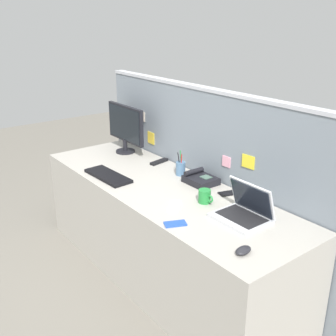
# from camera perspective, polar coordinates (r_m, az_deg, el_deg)

# --- Properties ---
(ground_plane) EXTENTS (10.00, 10.00, 0.00)m
(ground_plane) POSITION_cam_1_polar(r_m,az_deg,el_deg) (3.18, -0.74, -14.31)
(ground_plane) COLOR slate
(desk) EXTENTS (2.24, 0.72, 0.71)m
(desk) POSITION_cam_1_polar(r_m,az_deg,el_deg) (2.99, -0.77, -8.74)
(desk) COLOR #ADA89E
(desk) RESTS_ON ground_plane
(cubicle_divider) EXTENTS (2.39, 0.08, 1.35)m
(cubicle_divider) POSITION_cam_1_polar(r_m,az_deg,el_deg) (3.08, 5.15, -1.25)
(cubicle_divider) COLOR gray
(cubicle_divider) RESTS_ON ground_plane
(desktop_monitor) EXTENTS (0.49, 0.16, 0.41)m
(desktop_monitor) POSITION_cam_1_polar(r_m,az_deg,el_deg) (3.48, -5.98, 5.86)
(desktop_monitor) COLOR black
(desktop_monitor) RESTS_ON desk
(laptop) EXTENTS (0.31, 0.25, 0.22)m
(laptop) POSITION_cam_1_polar(r_m,az_deg,el_deg) (2.41, 10.66, -5.83)
(laptop) COLOR silver
(laptop) RESTS_ON desk
(desk_phone) EXTENTS (0.22, 0.18, 0.08)m
(desk_phone) POSITION_cam_1_polar(r_m,az_deg,el_deg) (2.88, 4.51, -1.56)
(desk_phone) COLOR black
(desk_phone) RESTS_ON desk
(keyboard_main) EXTENTS (0.42, 0.18, 0.02)m
(keyboard_main) POSITION_cam_1_polar(r_m,az_deg,el_deg) (3.01, -8.37, -1.09)
(keyboard_main) COLOR black
(keyboard_main) RESTS_ON desk
(computer_mouse_right_hand) EXTENTS (0.07, 0.11, 0.03)m
(computer_mouse_right_hand) POSITION_cam_1_polar(r_m,az_deg,el_deg) (2.10, 10.46, -11.24)
(computer_mouse_right_hand) COLOR #232328
(computer_mouse_right_hand) RESTS_ON desk
(pen_cup) EXTENTS (0.07, 0.07, 0.19)m
(pen_cup) POSITION_cam_1_polar(r_m,az_deg,el_deg) (3.01, 1.76, -0.03)
(pen_cup) COLOR #4C7093
(pen_cup) RESTS_ON desk
(cell_phone_blue_case) EXTENTS (0.11, 0.14, 0.01)m
(cell_phone_blue_case) POSITION_cam_1_polar(r_m,az_deg,el_deg) (2.33, 1.01, -7.79)
(cell_phone_blue_case) COLOR blue
(cell_phone_blue_case) RESTS_ON desk
(cell_phone_white_slab) EXTENTS (0.16, 0.16, 0.01)m
(cell_phone_white_slab) POSITION_cam_1_polar(r_m,az_deg,el_deg) (2.53, 0.91, -5.33)
(cell_phone_white_slab) COLOR silver
(cell_phone_white_slab) RESTS_ON desk
(cell_phone_black_slab) EXTENTS (0.11, 0.17, 0.01)m
(cell_phone_black_slab) POSITION_cam_1_polar(r_m,az_deg,el_deg) (2.74, 8.65, -3.47)
(cell_phone_black_slab) COLOR black
(cell_phone_black_slab) RESTS_ON desk
(tv_remote) EXTENTS (0.07, 0.18, 0.02)m
(tv_remote) POSITION_cam_1_polar(r_m,az_deg,el_deg) (3.26, -1.24, 0.89)
(tv_remote) COLOR black
(tv_remote) RESTS_ON desk
(coffee_mug) EXTENTS (0.12, 0.08, 0.09)m
(coffee_mug) POSITION_cam_1_polar(r_m,az_deg,el_deg) (2.58, 5.16, -3.96)
(coffee_mug) COLOR #238438
(coffee_mug) RESTS_ON desk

